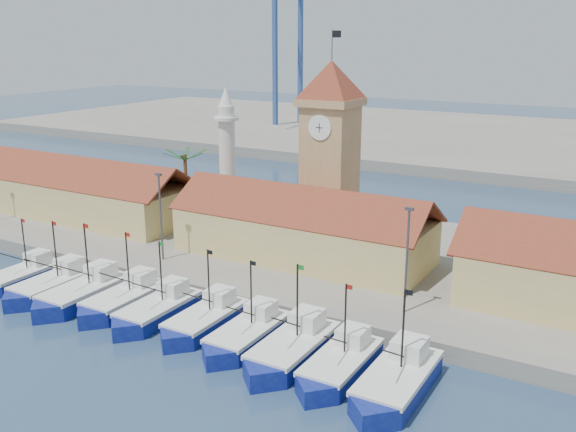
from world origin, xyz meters
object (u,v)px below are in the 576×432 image
Objects in this scene: boat_5 at (204,322)px; minaret at (227,153)px; boat_0 at (21,277)px; clock_tower at (330,148)px.

minaret reaches higher than boat_5.
boat_5 is (21.87, 0.82, 0.03)m from boat_0.
boat_5 is 30.01m from minaret.
boat_5 reaches higher than boat_0.
minaret reaches higher than boat_0.
clock_tower is at bearing -7.61° from minaret.
boat_0 is 0.56× the size of minaret.
minaret is (-15.00, 2.00, -2.23)m from clock_tower.
boat_5 is at bearing 2.14° from boat_0.
boat_0 is 0.40× the size of clock_tower.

